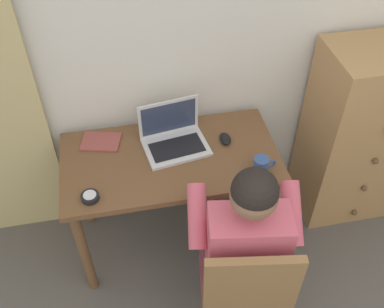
% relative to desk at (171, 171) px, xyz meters
% --- Properties ---
extents(wall_back, '(4.80, 0.05, 2.50)m').
position_rel_desk_xyz_m(wall_back, '(0.46, 0.38, 0.63)').
color(wall_back, silver).
rests_on(wall_back, ground_plane).
extents(desk, '(1.17, 0.61, 0.74)m').
position_rel_desk_xyz_m(desk, '(0.00, 0.00, 0.00)').
color(desk, brown).
rests_on(desk, ground_plane).
extents(dresser, '(0.58, 0.46, 1.20)m').
position_rel_desk_xyz_m(dresser, '(1.17, 0.10, -0.02)').
color(dresser, tan).
rests_on(dresser, ground_plane).
extents(chair, '(0.48, 0.46, 0.87)m').
position_rel_desk_xyz_m(chair, '(0.25, -0.67, -0.14)').
color(chair, brown).
rests_on(chair, ground_plane).
extents(person_seated, '(0.59, 0.63, 1.19)m').
position_rel_desk_xyz_m(person_seated, '(0.27, -0.49, 0.04)').
color(person_seated, '#6B84AD').
rests_on(person_seated, ground_plane).
extents(laptop, '(0.37, 0.30, 0.24)m').
position_rel_desk_xyz_m(laptop, '(0.04, 0.10, 0.16)').
color(laptop, silver).
rests_on(laptop, desk).
extents(computer_mouse, '(0.06, 0.10, 0.03)m').
position_rel_desk_xyz_m(computer_mouse, '(0.32, 0.07, 0.13)').
color(computer_mouse, black).
rests_on(computer_mouse, desk).
extents(desk_clock, '(0.09, 0.09, 0.03)m').
position_rel_desk_xyz_m(desk_clock, '(-0.43, -0.21, 0.13)').
color(desk_clock, black).
rests_on(desk_clock, desk).
extents(notebook_pad, '(0.24, 0.20, 0.01)m').
position_rel_desk_xyz_m(notebook_pad, '(-0.36, 0.19, 0.12)').
color(notebook_pad, '#994742').
rests_on(notebook_pad, desk).
extents(coffee_mug, '(0.12, 0.08, 0.09)m').
position_rel_desk_xyz_m(coffee_mug, '(0.44, -0.20, 0.16)').
color(coffee_mug, '#33518C').
rests_on(coffee_mug, desk).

